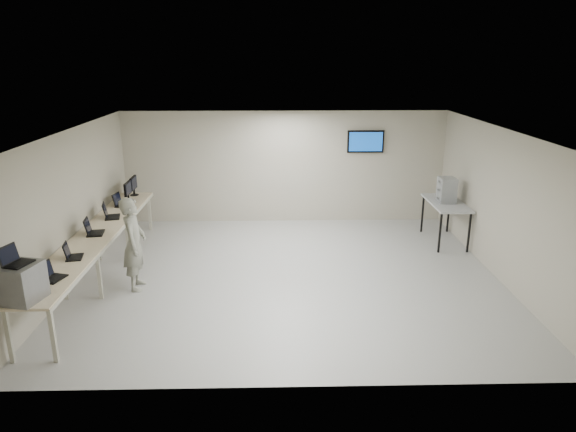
{
  "coord_description": "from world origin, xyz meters",
  "views": [
    {
      "loc": [
        -0.23,
        -9.14,
        4.07
      ],
      "look_at": [
        0.0,
        0.2,
        1.15
      ],
      "focal_mm": 32.0,
      "sensor_mm": 36.0,
      "label": 1
    }
  ],
  "objects_px": {
    "soldier": "(134,244)",
    "side_table": "(446,205)",
    "equipment_box": "(22,283)",
    "workbench": "(97,237)"
  },
  "relations": [
    {
      "from": "workbench",
      "to": "equipment_box",
      "type": "relative_size",
      "value": 11.41
    },
    {
      "from": "workbench",
      "to": "soldier",
      "type": "bearing_deg",
      "value": -29.39
    },
    {
      "from": "workbench",
      "to": "soldier",
      "type": "distance_m",
      "value": 0.93
    },
    {
      "from": "soldier",
      "to": "side_table",
      "type": "xyz_separation_m",
      "value": [
        6.38,
        2.29,
        0.01
      ]
    },
    {
      "from": "workbench",
      "to": "equipment_box",
      "type": "xyz_separation_m",
      "value": [
        -0.06,
        -2.75,
        0.34
      ]
    },
    {
      "from": "equipment_box",
      "to": "side_table",
      "type": "bearing_deg",
      "value": 45.01
    },
    {
      "from": "equipment_box",
      "to": "side_table",
      "type": "height_order",
      "value": "equipment_box"
    },
    {
      "from": "equipment_box",
      "to": "soldier",
      "type": "relative_size",
      "value": 0.31
    },
    {
      "from": "side_table",
      "to": "soldier",
      "type": "bearing_deg",
      "value": -160.23
    },
    {
      "from": "workbench",
      "to": "soldier",
      "type": "height_order",
      "value": "soldier"
    }
  ]
}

